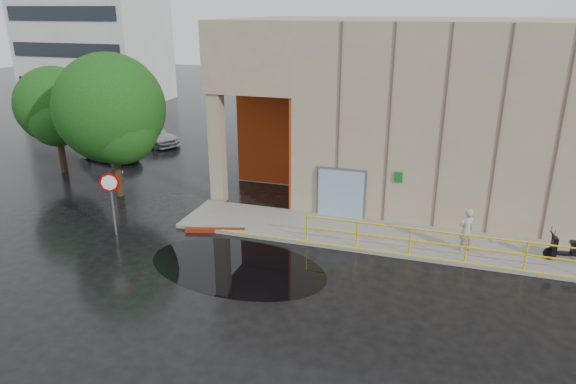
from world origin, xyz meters
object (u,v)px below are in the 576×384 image
at_px(red_curb, 215,230).
at_px(car_a, 108,147).
at_px(car_b, 105,139).
at_px(car_c, 151,135).
at_px(person, 466,230).
at_px(tree_far, 55,109).
at_px(tree_near, 112,113).
at_px(scooter, 570,243).
at_px(stop_sign, 111,190).

height_order(red_curb, car_a, car_a).
relative_size(car_b, car_c, 1.02).
distance_m(car_a, car_b, 2.20).
bearing_deg(person, car_b, -56.72).
bearing_deg(tree_far, person, -10.34).
bearing_deg(car_b, tree_far, -150.12).
relative_size(red_curb, tree_near, 0.36).
xyz_separation_m(red_curb, car_a, (-10.47, 7.67, 0.65)).
height_order(scooter, red_curb, scooter).
xyz_separation_m(stop_sign, tree_far, (-7.57, 6.15, 1.62)).
bearing_deg(tree_near, stop_sign, -58.38).
distance_m(stop_sign, tree_near, 5.04).
xyz_separation_m(car_a, tree_far, (-0.73, -2.94, 2.76)).
distance_m(person, stop_sign, 13.34).
bearing_deg(scooter, person, 177.37).
relative_size(car_a, car_b, 1.00).
height_order(car_a, tree_far, tree_far).
bearing_deg(tree_near, car_c, 113.38).
bearing_deg(stop_sign, tree_near, 120.79).
relative_size(car_a, car_c, 1.03).
xyz_separation_m(car_a, car_b, (-1.42, 1.68, -0.03)).
bearing_deg(person, car_c, -63.83).
bearing_deg(tree_far, car_a, 76.08).
bearing_deg(tree_far, tree_near, -23.57).
bearing_deg(tree_far, stop_sign, -39.11).
bearing_deg(tree_far, red_curb, -22.91).
xyz_separation_m(stop_sign, car_b, (-8.26, 10.77, -1.17)).
xyz_separation_m(person, stop_sign, (-13.10, -2.38, 0.92)).
xyz_separation_m(red_curb, tree_near, (-6.03, 2.48, 3.91)).
bearing_deg(car_b, car_c, -20.57).
relative_size(stop_sign, car_a, 0.59).
height_order(red_curb, car_b, car_b).
bearing_deg(stop_sign, car_b, 126.66).
relative_size(stop_sign, tree_far, 0.46).
relative_size(scooter, car_a, 0.36).
bearing_deg(car_c, person, -99.86).
relative_size(scooter, car_b, 0.36).
height_order(scooter, tree_near, tree_near).
bearing_deg(red_curb, person, 5.81).
height_order(stop_sign, car_b, stop_sign).
bearing_deg(car_b, stop_sign, -121.16).
bearing_deg(tree_near, red_curb, -22.34).
bearing_deg(car_a, red_curb, -109.46).
xyz_separation_m(person, tree_near, (-15.50, 1.51, 3.04)).
xyz_separation_m(red_curb, tree_far, (-11.20, 4.73, 3.41)).
relative_size(scooter, tree_far, 0.28).
bearing_deg(person, tree_far, -45.62).
relative_size(stop_sign, car_b, 0.59).
height_order(person, scooter, person).
relative_size(person, stop_sign, 0.63).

